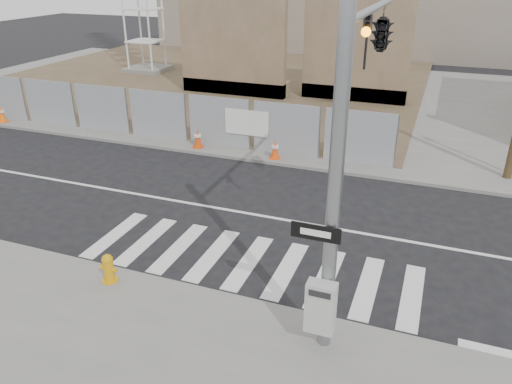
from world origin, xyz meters
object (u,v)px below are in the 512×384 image
(signal_pole, at_px, (368,77))
(traffic_cone_a, at_px, (2,114))
(fire_hydrant, at_px, (108,268))
(traffic_cone_d, at_px, (275,149))
(traffic_cone_c, at_px, (198,138))
(traffic_cone_b, at_px, (66,116))

(signal_pole, height_order, traffic_cone_a, signal_pole)
(signal_pole, relative_size, fire_hydrant, 9.83)
(fire_hydrant, bearing_deg, traffic_cone_d, 90.76)
(traffic_cone_c, height_order, traffic_cone_d, traffic_cone_c)
(traffic_cone_b, relative_size, traffic_cone_d, 1.05)
(signal_pole, relative_size, traffic_cone_d, 9.62)
(fire_hydrant, height_order, traffic_cone_a, traffic_cone_a)
(traffic_cone_a, bearing_deg, traffic_cone_c, 0.50)
(traffic_cone_b, relative_size, traffic_cone_c, 1.01)
(fire_hydrant, height_order, traffic_cone_b, traffic_cone_b)
(traffic_cone_a, relative_size, traffic_cone_b, 1.01)
(traffic_cone_c, bearing_deg, traffic_cone_a, -179.50)
(traffic_cone_b, xyz_separation_m, traffic_cone_d, (10.37, -0.79, -0.02))
(signal_pole, bearing_deg, traffic_cone_d, 122.61)
(traffic_cone_d, bearing_deg, traffic_cone_b, 175.66)
(traffic_cone_b, bearing_deg, fire_hydrant, -46.28)
(signal_pole, distance_m, traffic_cone_c, 10.78)
(signal_pole, xyz_separation_m, traffic_cone_d, (-4.13, 6.45, -4.31))
(signal_pole, relative_size, traffic_cone_b, 9.13)
(traffic_cone_a, bearing_deg, fire_hydrant, -35.98)
(signal_pole, bearing_deg, traffic_cone_a, 159.79)
(fire_hydrant, distance_m, traffic_cone_c, 9.32)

